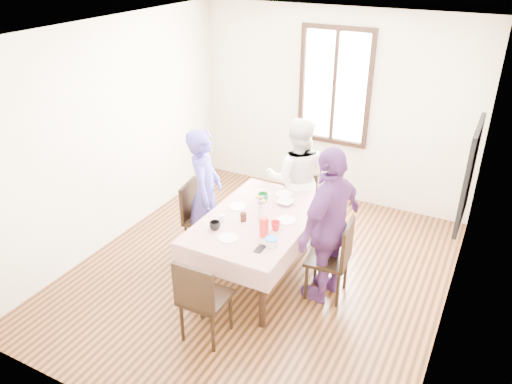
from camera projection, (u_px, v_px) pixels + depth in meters
ground at (260, 272)px, 5.82m from camera, size 4.50×4.50×0.00m
back_wall at (334, 108)px, 6.98m from camera, size 4.00×0.00×4.00m
right_wall at (464, 209)px, 4.38m from camera, size 0.00×4.50×4.50m
window_frame at (335, 87)px, 6.83m from camera, size 1.02×0.06×1.62m
window_pane at (335, 87)px, 6.83m from camera, size 0.90×0.02×1.50m
art_poster at (470, 175)px, 4.53m from camera, size 0.04×0.76×0.96m
dining_table at (258, 248)px, 5.59m from camera, size 0.96×1.57×0.75m
tablecloth at (258, 218)px, 5.41m from camera, size 1.08×1.69×0.01m
chair_left at (204, 219)px, 6.00m from camera, size 0.48×0.48×0.91m
chair_right at (328, 259)px, 5.26m from camera, size 0.45×0.45×0.91m
chair_far at (297, 201)px, 6.40m from camera, size 0.46×0.46×0.91m
chair_near at (206, 297)px, 4.70m from camera, size 0.43×0.43×0.91m
person_left at (205, 194)px, 5.83m from camera, size 0.58×0.69×1.60m
person_far at (297, 178)px, 6.23m from camera, size 0.94×0.84×1.59m
person_right at (328, 225)px, 5.08m from camera, size 0.64×1.08×1.72m
mug_black at (215, 226)px, 5.18m from camera, size 0.12×0.12×0.09m
mug_flag at (275, 226)px, 5.17m from camera, size 0.14×0.14×0.10m
mug_green at (263, 197)px, 5.74m from camera, size 0.15×0.15×0.09m
serving_bowl at (285, 202)px, 5.68m from camera, size 0.20×0.20×0.05m
juice_carton at (264, 227)px, 5.03m from camera, size 0.07×0.07×0.21m
butter_tub at (271, 242)px, 4.92m from camera, size 0.13×0.13×0.06m
jam_jar at (243, 217)px, 5.33m from camera, size 0.07×0.07×0.09m
drinking_glass at (222, 219)px, 5.31m from camera, size 0.06×0.06×0.09m
smartphone at (260, 249)px, 4.87m from camera, size 0.08×0.15×0.01m
flower_vase at (260, 212)px, 5.39m from camera, size 0.07×0.07×0.14m
plate_left at (237, 206)px, 5.63m from camera, size 0.20×0.20×0.01m
plate_right at (286, 220)px, 5.35m from camera, size 0.20×0.20×0.01m
plate_far at (284, 194)px, 5.90m from camera, size 0.20×0.20×0.01m
plate_near at (228, 238)px, 5.04m from camera, size 0.20×0.20×0.01m
butter_lid at (271, 239)px, 4.91m from camera, size 0.12×0.12×0.01m
flower_bunch at (260, 202)px, 5.34m from camera, size 0.09×0.09×0.10m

